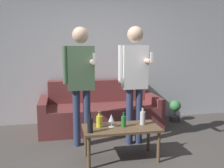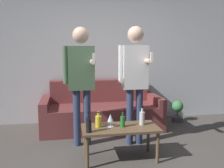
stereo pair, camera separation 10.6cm
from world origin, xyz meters
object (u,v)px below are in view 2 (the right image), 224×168
object	(u,v)px
coffee_table	(120,131)
person_standing_right	(135,74)
couch	(101,111)
person_standing_left	(81,75)
bottle_orange	(98,121)

from	to	relation	value
coffee_table	person_standing_right	bearing A→B (deg)	56.98
coffee_table	person_standing_right	xyz separation A→B (m)	(0.32, 0.49, 0.70)
couch	person_standing_left	distance (m)	1.17
coffee_table	person_standing_left	xyz separation A→B (m)	(-0.47, 0.58, 0.68)
person_standing_right	bottle_orange	bearing A→B (deg)	-143.62
person_standing_left	person_standing_right	world-z (taller)	person_standing_right
coffee_table	person_standing_right	size ratio (longest dim) A/B	0.56
person_standing_left	person_standing_right	size ratio (longest dim) A/B	0.99
couch	person_standing_right	xyz separation A→B (m)	(0.39, -0.88, 0.78)
coffee_table	person_standing_left	distance (m)	1.01
couch	coffee_table	size ratio (longest dim) A/B	2.13
person_standing_right	person_standing_left	bearing A→B (deg)	173.80
person_standing_left	person_standing_right	distance (m)	0.80
couch	person_standing_right	world-z (taller)	person_standing_right
couch	bottle_orange	xyz separation A→B (m)	(-0.21, -1.32, 0.22)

